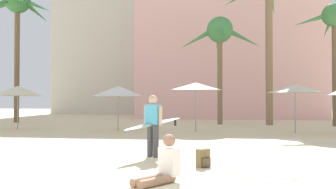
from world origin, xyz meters
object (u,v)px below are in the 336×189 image
object	(u,v)px
palm_tree_far_left	(220,36)
cafe_umbrella_3	(196,86)
cafe_umbrella_4	(295,88)
palm_tree_left	(18,10)
beach_towel	(253,172)
person_near_right	(163,166)
cafe_umbrella_1	(18,91)
backpack	(203,158)
person_near_left	(154,123)
palm_tree_center	(334,23)
cafe_umbrella_0	(118,91)

from	to	relation	value
palm_tree_far_left	cafe_umbrella_3	distance (m)	7.20
palm_tree_far_left	cafe_umbrella_4	size ratio (longest dim) A/B	2.75
palm_tree_left	palm_tree_far_left	bearing A→B (deg)	0.09
beach_towel	person_near_right	xyz separation A→B (m)	(-1.78, -1.25, 0.30)
cafe_umbrella_1	beach_towel	xyz separation A→B (m)	(11.55, -9.90, -2.09)
backpack	person_near_left	world-z (taller)	person_near_left
palm_tree_center	palm_tree_far_left	bearing A→B (deg)	174.18
palm_tree_left	person_near_right	xyz separation A→B (m)	(13.27, -16.72, -7.85)
palm_tree_left	person_near_left	distance (m)	19.90
palm_tree_center	person_near_right	size ratio (longest dim) A/B	7.81
palm_tree_far_left	person_near_right	world-z (taller)	palm_tree_far_left
person_near_right	person_near_left	world-z (taller)	person_near_left
backpack	person_near_right	distance (m)	1.80
palm_tree_left	cafe_umbrella_3	world-z (taller)	palm_tree_left
palm_tree_far_left	person_near_left	distance (m)	14.68
cafe_umbrella_1	person_near_right	xyz separation A→B (m)	(9.77, -11.15, -1.79)
cafe_umbrella_0	person_near_right	xyz separation A→B (m)	(4.13, -11.21, -1.76)
person_near_right	cafe_umbrella_1	bearing A→B (deg)	-101.38
palm_tree_left	cafe_umbrella_0	distance (m)	12.29
palm_tree_far_left	cafe_umbrella_1	bearing A→B (deg)	-153.04
palm_tree_far_left	cafe_umbrella_0	world-z (taller)	palm_tree_far_left
cafe_umbrella_0	backpack	xyz separation A→B (m)	(4.83, -9.56, -1.86)
backpack	person_near_left	size ratio (longest dim) A/B	0.16
backpack	palm_tree_center	bearing A→B (deg)	107.97
person_near_right	palm_tree_far_left	bearing A→B (deg)	-146.77
cafe_umbrella_1	person_near_left	size ratio (longest dim) A/B	0.98
palm_tree_left	backpack	xyz separation A→B (m)	(13.97, -15.06, -7.96)
palm_tree_center	person_near_left	size ratio (longest dim) A/B	2.91
palm_tree_center	cafe_umbrella_0	size ratio (longest dim) A/B	2.79
person_near_right	cafe_umbrella_3	bearing A→B (deg)	-142.50
cafe_umbrella_4	backpack	world-z (taller)	cafe_umbrella_4
palm_tree_left	cafe_umbrella_3	xyz separation A→B (m)	(13.25, -6.08, -5.89)
palm_tree_far_left	palm_tree_left	world-z (taller)	palm_tree_left
person_near_left	person_near_right	bearing A→B (deg)	39.32
beach_towel	person_near_right	world-z (taller)	person_near_right
beach_towel	backpack	xyz separation A→B (m)	(-1.09, 0.41, 0.19)
cafe_umbrella_4	cafe_umbrella_1	bearing A→B (deg)	178.96
palm_tree_center	cafe_umbrella_4	xyz separation A→B (m)	(-3.46, -5.14, -4.22)
backpack	palm_tree_far_left	bearing A→B (deg)	133.57
cafe_umbrella_1	cafe_umbrella_0	bearing A→B (deg)	0.62
beach_towel	person_near_left	distance (m)	3.23
cafe_umbrella_4	palm_tree_far_left	bearing A→B (deg)	121.09
cafe_umbrella_4	backpack	xyz separation A→B (m)	(-4.05, -9.23, -1.95)
palm_tree_far_left	beach_towel	bearing A→B (deg)	-87.92
cafe_umbrella_3	person_near_right	world-z (taller)	cafe_umbrella_3
palm_tree_far_left	palm_tree_center	size ratio (longest dim) A/B	0.94
cafe_umbrella_3	cafe_umbrella_4	size ratio (longest dim) A/B	0.99
person_near_right	palm_tree_center	bearing A→B (deg)	-169.71
palm_tree_center	person_near_left	xyz separation A→B (m)	(-8.94, -12.97, -5.45)
palm_tree_far_left	backpack	distance (m)	16.13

